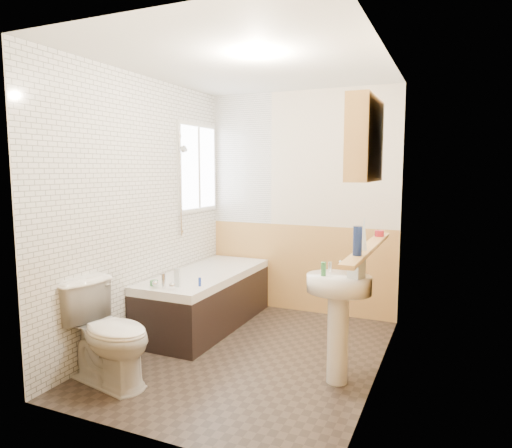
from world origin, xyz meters
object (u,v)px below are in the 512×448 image
at_px(toilet, 108,334).
at_px(sink, 338,306).
at_px(medicine_cabinet, 365,140).
at_px(pine_shelf, 369,248).
at_px(bathtub, 206,297).

xyz_separation_m(toilet, sink, (1.60, 0.71, 0.21)).
height_order(toilet, sink, sink).
bearing_deg(medicine_cabinet, sink, 162.28).
distance_m(toilet, pine_shelf, 2.07).
distance_m(sink, medicine_cabinet, 1.25).
bearing_deg(pine_shelf, toilet, -156.61).
bearing_deg(pine_shelf, sink, -161.40).
bearing_deg(sink, bathtub, 155.45).
bearing_deg(bathtub, medicine_cabinet, -24.06).
relative_size(bathtub, pine_shelf, 1.12).
bearing_deg(bathtub, toilet, -91.20).
distance_m(bathtub, pine_shelf, 2.03).
bearing_deg(medicine_cabinet, bathtub, 155.94).
bearing_deg(toilet, medicine_cabinet, -57.90).
height_order(sink, pine_shelf, pine_shelf).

